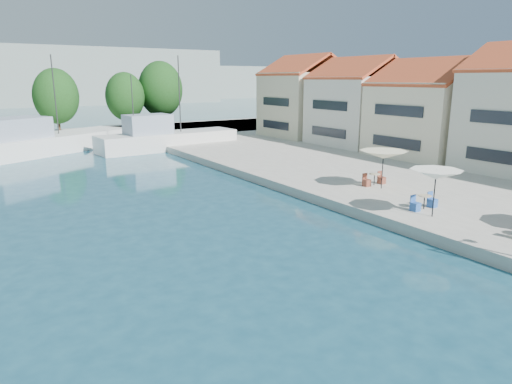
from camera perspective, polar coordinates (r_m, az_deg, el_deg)
quay_right at (r=41.36m, az=22.13°, el=3.04°), size 32.00×92.00×0.60m
quay_far at (r=60.90m, az=-29.26°, el=5.51°), size 90.00×16.00×0.60m
hill_east at (r=180.84m, az=-16.45°, el=13.00°), size 140.00×40.00×12.00m
building_04 at (r=44.19m, az=21.05°, el=9.96°), size 9.00×8.80×9.20m
building_05 at (r=50.08m, az=12.70°, el=11.19°), size 8.40×8.80×9.70m
building_06 at (r=56.78m, az=6.16°, el=11.98°), size 9.00×8.80×10.20m
trawler_03 at (r=51.17m, az=-25.56°, el=5.50°), size 19.90×13.88×10.20m
trawler_04 at (r=50.22m, az=-11.28°, el=6.46°), size 15.30×4.84×10.20m
tree_06 at (r=63.13m, az=-23.73°, el=10.90°), size 5.48×5.48×8.11m
tree_07 at (r=65.75m, az=-16.05°, el=11.40°), size 5.21×5.21×7.71m
tree_08 at (r=68.13m, az=-11.84°, el=12.47°), size 6.26×6.26×9.27m
umbrella_white at (r=24.42m, az=21.58°, el=2.05°), size 2.59×2.59×2.43m
umbrella_cream at (r=29.78m, az=15.64°, el=4.52°), size 3.01×3.01×2.44m
cafe_table_02 at (r=26.09m, az=20.27°, el=-1.40°), size 1.82×0.70×0.76m
cafe_table_03 at (r=31.00m, az=14.56°, el=1.37°), size 1.82×0.70×0.76m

